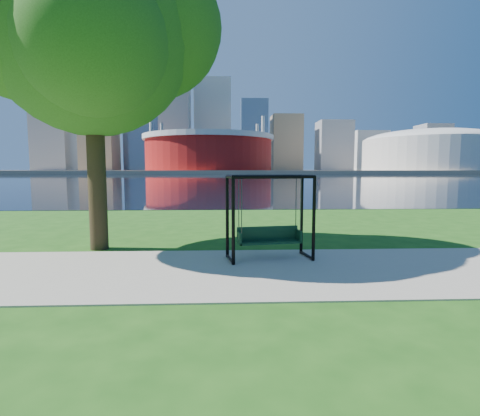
{
  "coord_description": "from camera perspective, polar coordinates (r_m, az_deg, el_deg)",
  "views": [
    {
      "loc": [
        -0.56,
        -8.43,
        2.19
      ],
      "look_at": [
        -0.19,
        0.0,
        1.33
      ],
      "focal_mm": 28.0,
      "sensor_mm": 36.0,
      "label": 1
    }
  ],
  "objects": [
    {
      "name": "stadium",
      "position": [
        243.91,
        -4.77,
        8.62
      ],
      "size": [
        83.0,
        83.0,
        32.0
      ],
      "color": "maroon",
      "rests_on": "far_bank"
    },
    {
      "name": "far_bank",
      "position": [
        314.43,
        -2.41,
        5.59
      ],
      "size": [
        900.0,
        228.0,
        2.0
      ],
      "primitive_type": "cube",
      "color": "#937F60",
      "rests_on": "ground"
    },
    {
      "name": "park_tree",
      "position": [
        11.64,
        -21.93,
        24.03
      ],
      "size": [
        6.85,
        6.19,
        8.5
      ],
      "color": "black",
      "rests_on": "ground"
    },
    {
      "name": "path",
      "position": [
        8.24,
        1.49,
        -9.48
      ],
      "size": [
        120.0,
        4.0,
        0.03
      ],
      "primitive_type": "cube",
      "color": "#9E937F",
      "rests_on": "ground"
    },
    {
      "name": "river",
      "position": [
        110.45,
        -2.22,
        4.67
      ],
      "size": [
        900.0,
        180.0,
        0.02
      ],
      "primitive_type": "cube",
      "color": "black",
      "rests_on": "ground"
    },
    {
      "name": "skyline",
      "position": [
        329.57,
        -3.2,
        11.67
      ],
      "size": [
        392.0,
        66.0,
        96.5
      ],
      "color": "gray",
      "rests_on": "far_bank"
    },
    {
      "name": "arena",
      "position": [
        278.96,
        26.85,
        8.0
      ],
      "size": [
        84.0,
        84.0,
        26.56
      ],
      "color": "beige",
      "rests_on": "far_bank"
    },
    {
      "name": "swing",
      "position": [
        9.1,
        4.49,
        -1.71
      ],
      "size": [
        2.14,
        1.19,
        2.07
      ],
      "rotation": [
        0.0,
        0.0,
        0.16
      ],
      "color": "black",
      "rests_on": "ground"
    },
    {
      "name": "ground",
      "position": [
        8.73,
        1.26,
        -8.71
      ],
      "size": [
        900.0,
        900.0,
        0.0
      ],
      "primitive_type": "plane",
      "color": "#1E5114",
      "rests_on": "ground"
    }
  ]
}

